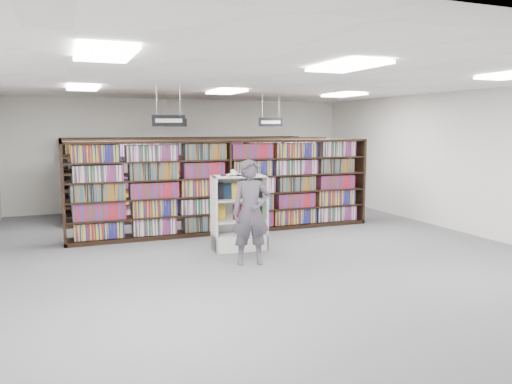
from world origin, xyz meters
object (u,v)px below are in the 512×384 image
object	(u,v)px
bookshelf_row_near	(227,186)
open_book	(234,174)
endcap_display	(239,224)
shopper	(251,212)

from	to	relation	value
bookshelf_row_near	open_book	world-z (taller)	bookshelf_row_near
bookshelf_row_near	endcap_display	world-z (taller)	bookshelf_row_near
bookshelf_row_near	endcap_display	xyz separation A→B (m)	(-0.29, -1.61, -0.56)
endcap_display	shopper	world-z (taller)	shopper
bookshelf_row_near	open_book	distance (m)	1.72
bookshelf_row_near	shopper	world-z (taller)	bookshelf_row_near
open_book	shopper	distance (m)	1.23
bookshelf_row_near	open_book	size ratio (longest dim) A/B	11.91
shopper	open_book	bearing A→B (deg)	98.17
endcap_display	open_book	xyz separation A→B (m)	(-0.09, -0.00, 1.00)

